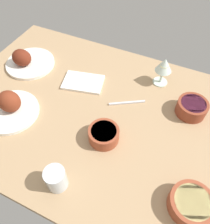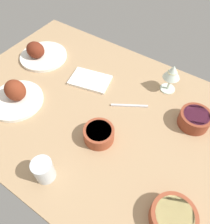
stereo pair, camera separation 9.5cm
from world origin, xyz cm
name	(u,v)px [view 1 (the left image)]	position (x,y,z in cm)	size (l,w,h in cm)	color
dining_table	(105,118)	(0.00, 0.00, 2.00)	(140.00, 90.00, 4.00)	tan
plate_center_main	(10,107)	(-37.00, -15.34, 7.24)	(23.82, 23.82, 10.89)	white
plate_far_side	(27,61)	(-49.62, 12.58, 6.71)	(24.45, 24.45, 9.58)	white
bowl_onions	(192,107)	(32.53, 16.76, 7.31)	(12.68, 12.68, 6.12)	brown
bowl_cream	(104,134)	(4.55, -10.88, 7.06)	(11.99, 11.99, 5.63)	brown
bowl_pasta	(191,204)	(40.54, -22.61, 6.96)	(14.19, 14.19, 5.43)	brown
wine_glass	(164,66)	(15.62, 29.22, 13.93)	(7.60, 7.60, 14.00)	silver
water_tumbler	(56,179)	(-2.00, -34.04, 8.48)	(7.14, 7.14, 8.96)	silver
folded_napkin	(83,82)	(-17.65, 13.05, 4.60)	(18.77, 12.41, 1.20)	white
fork_loose	(127,103)	(6.12, 10.05, 4.40)	(16.27, 0.90, 0.80)	silver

